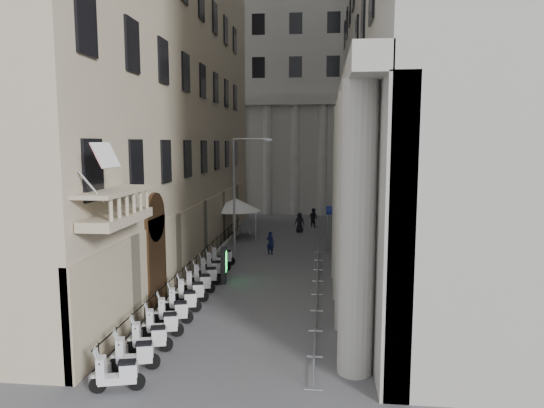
{
  "coord_description": "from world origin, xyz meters",
  "views": [
    {
      "loc": [
        3.08,
        -10.24,
        7.96
      ],
      "look_at": [
        0.23,
        16.82,
        4.5
      ],
      "focal_mm": 32.0,
      "sensor_mm": 36.0,
      "label": 1
    }
  ],
  "objects": [
    {
      "name": "scooter_9",
      "position": [
        -3.38,
        17.07,
        0.0
      ],
      "size": [
        1.5,
        0.9,
        1.5
      ],
      "primitive_type": null,
      "rotation": [
        0.0,
        0.0,
        1.83
      ],
      "color": "silver",
      "rests_on": "ground"
    },
    {
      "name": "scooter_6",
      "position": [
        -3.38,
        12.67,
        0.0
      ],
      "size": [
        1.5,
        0.9,
        1.5
      ],
      "primitive_type": null,
      "rotation": [
        0.0,
        0.0,
        1.83
      ],
      "color": "silver",
      "rests_on": "ground"
    },
    {
      "name": "barrier_3",
      "position": [
        2.86,
        13.26,
        0.0
      ],
      "size": [
        0.6,
        2.4,
        1.1
      ],
      "primitive_type": null,
      "color": "#AAADB2",
      "rests_on": "ground"
    },
    {
      "name": "barrier_1",
      "position": [
        2.86,
        8.26,
        0.0
      ],
      "size": [
        0.6,
        2.4,
        1.1
      ],
      "primitive_type": null,
      "color": "#AAADB2",
      "rests_on": "ground"
    },
    {
      "name": "scooter_8",
      "position": [
        -3.38,
        15.6,
        0.0
      ],
      "size": [
        1.5,
        0.9,
        1.5
      ],
      "primitive_type": null,
      "rotation": [
        0.0,
        0.0,
        1.83
      ],
      "color": "silver",
      "rests_on": "ground"
    },
    {
      "name": "pedestrian_a",
      "position": [
        -0.61,
        23.59,
        0.82
      ],
      "size": [
        0.7,
        0.59,
        1.64
      ],
      "primitive_type": "imported",
      "rotation": [
        0.0,
        0.0,
        2.75
      ],
      "color": "#0D1336",
      "rests_on": "ground"
    },
    {
      "name": "barrier_0",
      "position": [
        2.86,
        5.76,
        0.0
      ],
      "size": [
        0.6,
        2.4,
        1.1
      ],
      "primitive_type": null,
      "color": "#AAADB2",
      "rests_on": "ground"
    },
    {
      "name": "scooter_11",
      "position": [
        -3.38,
        20.0,
        0.0
      ],
      "size": [
        1.5,
        0.9,
        1.5
      ],
      "primitive_type": null,
      "rotation": [
        0.0,
        0.0,
        1.83
      ],
      "color": "silver",
      "rests_on": "ground"
    },
    {
      "name": "barrier_7",
      "position": [
        2.86,
        23.26,
        0.0
      ],
      "size": [
        0.6,
        2.4,
        1.1
      ],
      "primitive_type": null,
      "color": "#AAADB2",
      "rests_on": "ground"
    },
    {
      "name": "scooter_1",
      "position": [
        -3.38,
        5.33,
        0.0
      ],
      "size": [
        1.5,
        0.9,
        1.5
      ],
      "primitive_type": null,
      "rotation": [
        0.0,
        0.0,
        1.83
      ],
      "color": "silver",
      "rests_on": "ground"
    },
    {
      "name": "info_kiosk",
      "position": [
        -2.49,
        16.32,
        1.01
      ],
      "size": [
        0.41,
        0.97,
        2.0
      ],
      "rotation": [
        0.0,
        0.0,
        0.12
      ],
      "color": "black",
      "rests_on": "ground"
    },
    {
      "name": "scooter_5",
      "position": [
        -3.38,
        11.2,
        0.0
      ],
      "size": [
        1.5,
        0.9,
        1.5
      ],
      "primitive_type": null,
      "rotation": [
        0.0,
        0.0,
        1.83
      ],
      "color": "silver",
      "rests_on": "ground"
    },
    {
      "name": "scooter_3",
      "position": [
        -3.38,
        8.27,
        0.0
      ],
      "size": [
        1.5,
        0.9,
        1.5
      ],
      "primitive_type": null,
      "rotation": [
        0.0,
        0.0,
        1.83
      ],
      "color": "silver",
      "rests_on": "ground"
    },
    {
      "name": "scooter_10",
      "position": [
        -3.38,
        18.54,
        0.0
      ],
      "size": [
        1.5,
        0.9,
        1.5
      ],
      "primitive_type": null,
      "rotation": [
        0.0,
        0.0,
        1.83
      ],
      "color": "silver",
      "rests_on": "ground"
    },
    {
      "name": "scooter_4",
      "position": [
        -3.38,
        9.73,
        0.0
      ],
      "size": [
        1.5,
        0.9,
        1.5
      ],
      "primitive_type": null,
      "rotation": [
        0.0,
        0.0,
        1.83
      ],
      "color": "silver",
      "rests_on": "ground"
    },
    {
      "name": "barrier_5",
      "position": [
        2.86,
        18.26,
        0.0
      ],
      "size": [
        0.6,
        2.4,
        1.1
      ],
      "primitive_type": null,
      "color": "#AAADB2",
      "rests_on": "ground"
    },
    {
      "name": "street_lamp",
      "position": [
        -2.55,
        21.82,
        4.92
      ],
      "size": [
        2.69,
        0.27,
        8.25
      ],
      "rotation": [
        0.0,
        0.0,
        -0.03
      ],
      "color": "gray",
      "rests_on": "ground"
    },
    {
      "name": "scooter_7",
      "position": [
        -3.38,
        14.14,
        0.0
      ],
      "size": [
        1.5,
        0.9,
        1.5
      ],
      "primitive_type": null,
      "rotation": [
        0.0,
        0.0,
        1.83
      ],
      "color": "silver",
      "rests_on": "ground"
    },
    {
      "name": "barrier_6",
      "position": [
        2.86,
        20.76,
        0.0
      ],
      "size": [
        0.6,
        2.4,
        1.1
      ],
      "primitive_type": null,
      "color": "#AAADB2",
      "rests_on": "ground"
    },
    {
      "name": "scooter_0",
      "position": [
        -3.38,
        3.87,
        0.0
      ],
      "size": [
        1.5,
        0.9,
        1.5
      ],
      "primitive_type": null,
      "rotation": [
        0.0,
        0.0,
        1.83
      ],
      "color": "silver",
      "rests_on": "ground"
    },
    {
      "name": "pedestrian_c",
      "position": [
        1.07,
        32.28,
        0.9
      ],
      "size": [
        0.94,
        0.68,
        1.79
      ],
      "primitive_type": "imported",
      "rotation": [
        0.0,
        0.0,
        3.27
      ],
      "color": "black",
      "rests_on": "ground"
    },
    {
      "name": "left_building",
      "position": [
        -7.5,
        22.0,
        17.0
      ],
      "size": [
        5.0,
        36.0,
        34.0
      ],
      "primitive_type": "cube",
      "color": "tan",
      "rests_on": "ground"
    },
    {
      "name": "barrier_4",
      "position": [
        2.86,
        15.76,
        0.0
      ],
      "size": [
        0.6,
        2.4,
        1.1
      ],
      "primitive_type": null,
      "color": "#AAADB2",
      "rests_on": "ground"
    },
    {
      "name": "flag",
      "position": [
        -4.0,
        5.0,
        0.0
      ],
      "size": [
        1.0,
        1.4,
        8.2
      ],
      "primitive_type": null,
      "color": "#9E0C11",
      "rests_on": "ground"
    },
    {
      "name": "pedestrian_b",
      "position": [
        2.22,
        35.19,
        0.9
      ],
      "size": [
        1.11,
        1.06,
        1.8
      ],
      "primitive_type": "imported",
      "rotation": [
        0.0,
        0.0,
        2.53
      ],
      "color": "black",
      "rests_on": "ground"
    },
    {
      "name": "iron_fence",
      "position": [
        -4.3,
        18.0,
        0.0
      ],
      "size": [
        0.3,
        28.0,
        1.4
      ],
      "primitive_type": null,
      "color": "black",
      "rests_on": "ground"
    },
    {
      "name": "security_tent",
      "position": [
        -3.6,
        28.76,
        2.82
      ],
      "size": [
        4.15,
        4.15,
        3.38
      ],
      "color": "silver",
      "rests_on": "ground"
    },
    {
      "name": "blue_awning",
      "position": [
        4.15,
        26.0,
        0.0
      ],
      "size": [
        1.6,
        3.0,
        3.0
      ],
      "primitive_type": null,
      "color": "navy",
      "rests_on": "ground"
    },
    {
      "name": "barrier_2",
      "position": [
        2.86,
        10.76,
        0.0
      ],
      "size": [
        0.6,
        2.4,
        1.1
      ],
      "primitive_type": null,
      "color": "#AAADB2",
      "rests_on": "ground"
    },
    {
      "name": "scooter_2",
      "position": [
        -3.38,
        6.8,
        0.0
      ],
      "size": [
        1.5,
        0.9,
        1.5
      ],
      "primitive_type": null,
      "rotation": [
        0.0,
        0.0,
        1.83
      ],
      "color": "silver",
      "rests_on": "ground"
    },
    {
      "name": "far_building",
      "position": [
        0.0,
        48.0,
        15.0
      ],
      "size": [
        22.0,
        10.0,
        30.0
      ],
      "primitive_type": "cube",
      "color": "#B3B0A9",
      "rests_on": "ground"
    }
  ]
}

